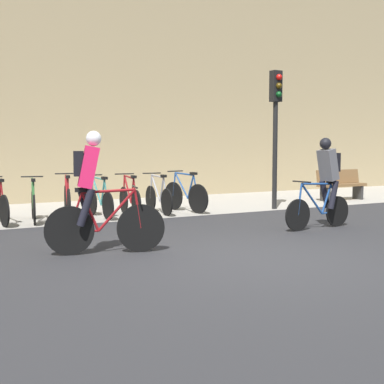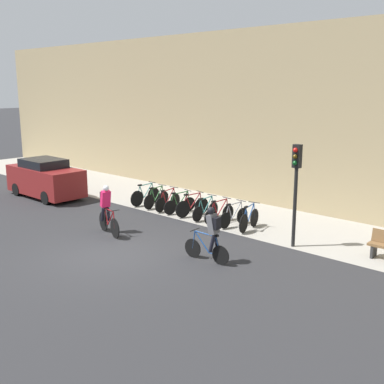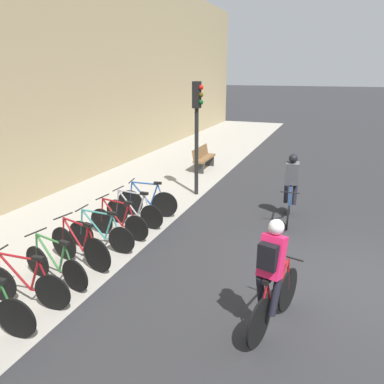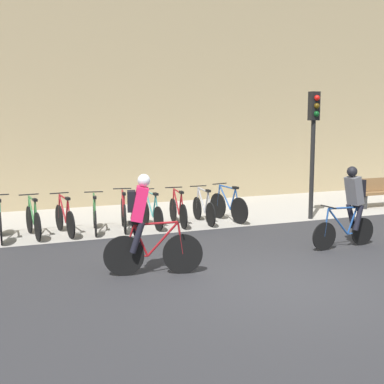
# 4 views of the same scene
# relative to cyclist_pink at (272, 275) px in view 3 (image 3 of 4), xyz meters

# --- Properties ---
(ground) EXTENTS (200.00, 200.00, 0.00)m
(ground) POSITION_rel_cyclist_pink_xyz_m (1.93, -1.45, -0.95)
(ground) COLOR #2B2B2D
(kerb_strip) EXTENTS (44.00, 4.50, 0.01)m
(kerb_strip) POSITION_rel_cyclist_pink_xyz_m (1.93, 5.30, -0.94)
(kerb_strip) COLOR #A39E93
(kerb_strip) RESTS_ON ground
(cyclist_pink) EXTENTS (1.71, 0.60, 1.80)m
(cyclist_pink) POSITION_rel_cyclist_pink_xyz_m (0.00, 0.00, 0.00)
(cyclist_pink) COLOR black
(cyclist_pink) RESTS_ON ground
(cyclist_grey) EXTENTS (1.66, 0.46, 1.74)m
(cyclist_grey) POSITION_rel_cyclist_pink_xyz_m (4.72, 0.30, 0.00)
(cyclist_grey) COLOR black
(cyclist_grey) RESTS_ON ground
(parked_bike_2) EXTENTS (0.46, 1.65, 0.95)m
(parked_bike_2) POSITION_rel_cyclist_pink_xyz_m (-0.77, 3.86, -0.56)
(parked_bike_2) COLOR black
(parked_bike_2) RESTS_ON ground
(parked_bike_3) EXTENTS (0.46, 1.60, 0.94)m
(parked_bike_3) POSITION_rel_cyclist_pink_xyz_m (-0.05, 3.86, -0.56)
(parked_bike_3) COLOR black
(parked_bike_3) RESTS_ON ground
(parked_bike_4) EXTENTS (0.49, 1.63, 0.99)m
(parked_bike_4) POSITION_rel_cyclist_pink_xyz_m (0.67, 3.86, -0.53)
(parked_bike_4) COLOR black
(parked_bike_4) RESTS_ON ground
(parked_bike_5) EXTENTS (0.46, 1.61, 0.94)m
(parked_bike_5) POSITION_rel_cyclist_pink_xyz_m (1.39, 3.86, -0.57)
(parked_bike_5) COLOR black
(parked_bike_5) RESTS_ON ground
(parked_bike_6) EXTENTS (0.46, 1.61, 0.95)m
(parked_bike_6) POSITION_rel_cyclist_pink_xyz_m (2.11, 3.86, -0.56)
(parked_bike_6) COLOR black
(parked_bike_6) RESTS_ON ground
(parked_bike_7) EXTENTS (0.46, 1.63, 0.94)m
(parked_bike_7) POSITION_rel_cyclist_pink_xyz_m (2.83, 3.86, -0.56)
(parked_bike_7) COLOR black
(parked_bike_7) RESTS_ON ground
(parked_bike_8) EXTENTS (0.48, 1.62, 0.98)m
(parked_bike_8) POSITION_rel_cyclist_pink_xyz_m (3.55, 3.86, -0.54)
(parked_bike_8) COLOR black
(parked_bike_8) RESTS_ON ground
(traffic_light_pole) EXTENTS (0.26, 0.30, 3.44)m
(traffic_light_pole) POSITION_rel_cyclist_pink_xyz_m (5.78, 3.28, 1.44)
(traffic_light_pole) COLOR black
(traffic_light_pole) RESTS_ON ground
(bench) EXTENTS (1.60, 0.44, 0.89)m
(bench) POSITION_rel_cyclist_pink_xyz_m (8.84, 4.13, -0.48)
(bench) COLOR brown
(bench) RESTS_ON ground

